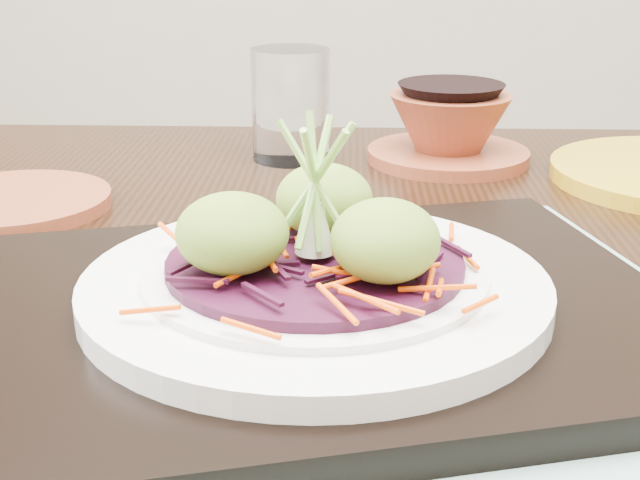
# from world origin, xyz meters

# --- Properties ---
(dining_table) EXTENTS (1.40, 1.01, 0.82)m
(dining_table) POSITION_xyz_m (-0.08, -0.08, 0.72)
(dining_table) COLOR black
(dining_table) RESTS_ON ground
(placemat) EXTENTS (0.53, 0.47, 0.00)m
(placemat) POSITION_xyz_m (-0.09, -0.14, 0.83)
(placemat) COLOR gray
(placemat) RESTS_ON dining_table
(serving_tray) EXTENTS (0.46, 0.40, 0.02)m
(serving_tray) POSITION_xyz_m (-0.09, -0.14, 0.84)
(serving_tray) COLOR black
(serving_tray) RESTS_ON placemat
(white_plate) EXTENTS (0.25, 0.25, 0.02)m
(white_plate) POSITION_xyz_m (-0.09, -0.14, 0.85)
(white_plate) COLOR white
(white_plate) RESTS_ON serving_tray
(cabbage_bed) EXTENTS (0.16, 0.16, 0.01)m
(cabbage_bed) POSITION_xyz_m (-0.09, -0.14, 0.87)
(cabbage_bed) COLOR #390B21
(cabbage_bed) RESTS_ON white_plate
(carrot_julienne) EXTENTS (0.19, 0.19, 0.01)m
(carrot_julienne) POSITION_xyz_m (-0.09, -0.14, 0.87)
(carrot_julienne) COLOR #E64704
(carrot_julienne) RESTS_ON cabbage_bed
(guacamole_scoops) EXTENTS (0.14, 0.12, 0.04)m
(guacamole_scoops) POSITION_xyz_m (-0.09, -0.14, 0.89)
(guacamole_scoops) COLOR olive
(guacamole_scoops) RESTS_ON cabbage_bed
(scallion_garnish) EXTENTS (0.06, 0.06, 0.09)m
(scallion_garnish) POSITION_xyz_m (-0.09, -0.14, 0.91)
(scallion_garnish) COLOR #86C04D
(scallion_garnish) RESTS_ON cabbage_bed
(terracotta_side_plate) EXTENTS (0.17, 0.17, 0.01)m
(terracotta_side_plate) POSITION_xyz_m (-0.35, 0.05, 0.83)
(terracotta_side_plate) COLOR brown
(terracotta_side_plate) RESTS_ON dining_table
(water_glass) EXTENTS (0.10, 0.10, 0.10)m
(water_glass) POSITION_xyz_m (-0.16, 0.22, 0.87)
(water_glass) COLOR white
(water_glass) RESTS_ON dining_table
(terracotta_bowl_set) EXTENTS (0.20, 0.20, 0.06)m
(terracotta_bowl_set) POSITION_xyz_m (-0.02, 0.23, 0.85)
(terracotta_bowl_set) COLOR brown
(terracotta_bowl_set) RESTS_ON dining_table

